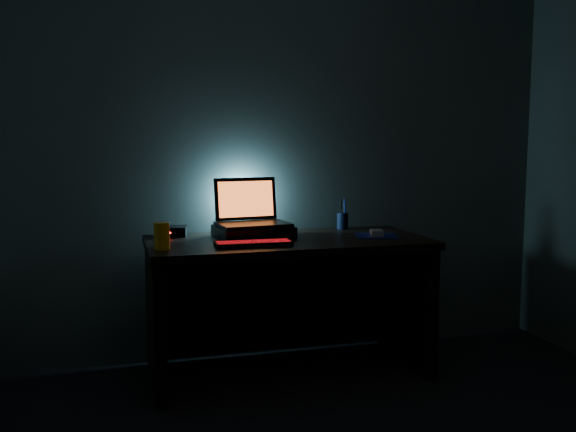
# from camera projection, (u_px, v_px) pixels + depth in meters

# --- Properties ---
(room) EXTENTS (3.50, 4.00, 2.50)m
(room) POSITION_uv_depth(u_px,v_px,m) (440.00, 151.00, 1.84)
(room) COLOR black
(room) RESTS_ON ground
(desk) EXTENTS (1.50, 0.70, 0.75)m
(desk) POSITION_uv_depth(u_px,v_px,m) (285.00, 284.00, 3.53)
(desk) COLOR black
(desk) RESTS_ON ground
(riser) EXTENTS (0.43, 0.34, 0.06)m
(riser) POSITION_uv_depth(u_px,v_px,m) (253.00, 231.00, 3.52)
(riser) COLOR black
(riser) RESTS_ON desk
(laptop) EXTENTS (0.41, 0.32, 0.26)m
(laptop) POSITION_uv_depth(u_px,v_px,m) (250.00, 214.00, 3.55)
(laptop) COLOR black
(laptop) RESTS_ON riser
(keyboard) EXTENTS (0.39, 0.13, 0.02)m
(keyboard) POSITION_uv_depth(u_px,v_px,m) (253.00, 243.00, 3.22)
(keyboard) COLOR black
(keyboard) RESTS_ON desk
(mousepad) EXTENTS (0.27, 0.25, 0.00)m
(mousepad) POSITION_uv_depth(u_px,v_px,m) (376.00, 236.00, 3.54)
(mousepad) COLOR #0B134F
(mousepad) RESTS_ON desk
(mouse) EXTENTS (0.09, 0.12, 0.03)m
(mouse) POSITION_uv_depth(u_px,v_px,m) (377.00, 233.00, 3.54)
(mouse) COLOR gray
(mouse) RESTS_ON mousepad
(pen_cup) EXTENTS (0.09, 0.09, 0.10)m
(pen_cup) POSITION_uv_depth(u_px,v_px,m) (342.00, 221.00, 3.82)
(pen_cup) COLOR black
(pen_cup) RESTS_ON desk
(juice_glass) EXTENTS (0.10, 0.10, 0.13)m
(juice_glass) POSITION_uv_depth(u_px,v_px,m) (162.00, 236.00, 3.12)
(juice_glass) COLOR yellow
(juice_glass) RESTS_ON desk
(router) EXTENTS (0.19, 0.17, 0.05)m
(router) POSITION_uv_depth(u_px,v_px,m) (172.00, 231.00, 3.54)
(router) COLOR black
(router) RESTS_ON desk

